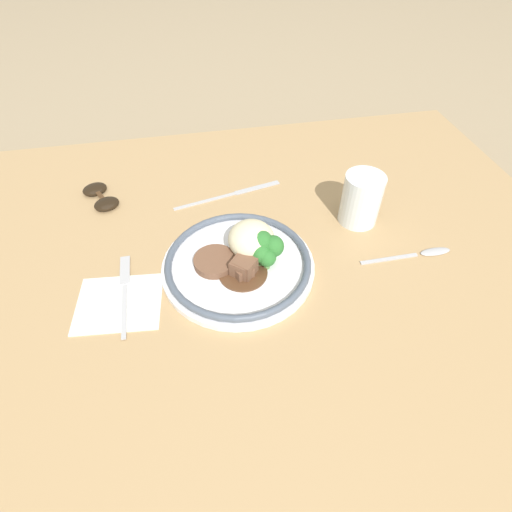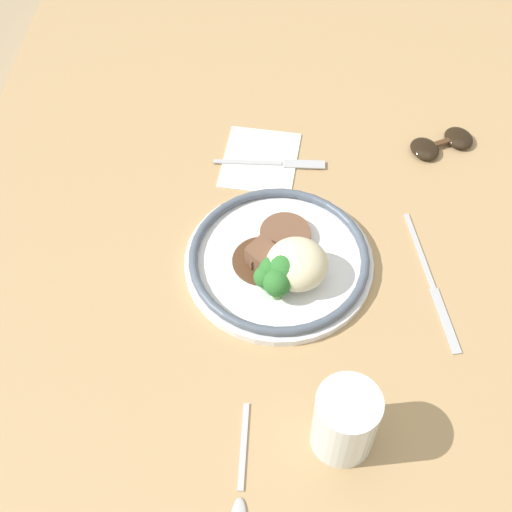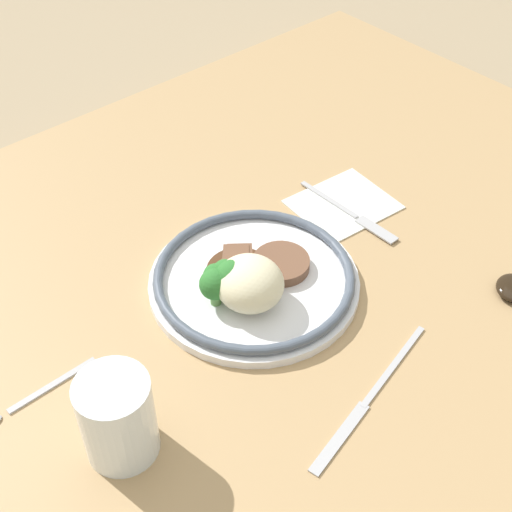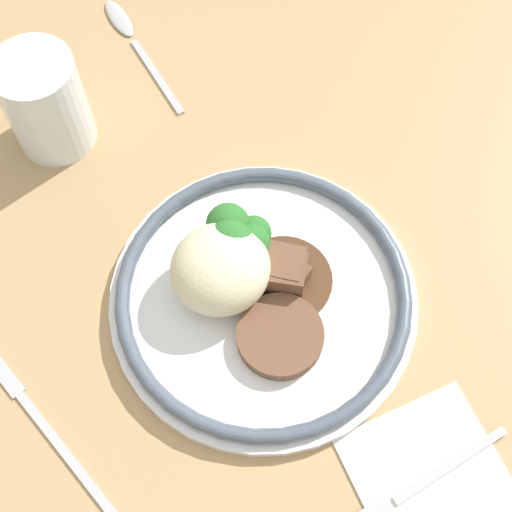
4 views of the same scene
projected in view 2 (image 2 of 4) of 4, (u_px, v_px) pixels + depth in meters
ground_plane at (278, 279)px, 1.00m from camera, size 8.00×8.00×0.00m
dining_table at (279, 269)px, 0.99m from camera, size 1.25×0.94×0.05m
napkin at (260, 160)px, 1.08m from camera, size 0.14×0.12×0.00m
plate at (281, 261)px, 0.94m from camera, size 0.25×0.25×0.07m
juice_glass at (345, 423)px, 0.78m from camera, size 0.07×0.07×0.10m
fork at (280, 163)px, 1.07m from camera, size 0.02×0.17×0.00m
knife at (432, 285)px, 0.94m from camera, size 0.22×0.06×0.00m
spoon at (239, 503)px, 0.77m from camera, size 0.17×0.02×0.01m
sunglasses at (442, 143)px, 1.09m from camera, size 0.09×0.11×0.01m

